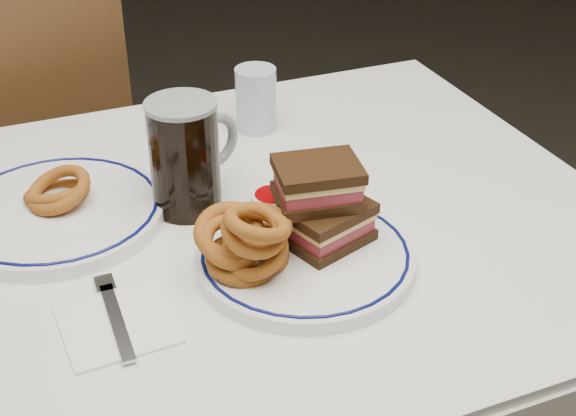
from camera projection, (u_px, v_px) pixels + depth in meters
name	position (u px, v px, depth m)	size (l,w,h in m)	color
dining_table	(176.00, 296.00, 1.15)	(1.27, 0.87, 0.75)	silver
chair_far	(8.00, 150.00, 1.73)	(0.58, 0.58, 1.01)	#4E2D19
main_plate	(305.00, 257.00, 1.03)	(0.28, 0.28, 0.02)	white
reuben_sandwich	(322.00, 203.00, 1.02)	(0.13, 0.12, 0.11)	black
onion_rings_main	(247.00, 240.00, 0.97)	(0.13, 0.12, 0.11)	brown
ketchup_ramekin	(273.00, 204.00, 1.09)	(0.06, 0.06, 0.04)	white
beer_mug	(186.00, 155.00, 1.11)	(0.14, 0.10, 0.16)	black
water_glass	(256.00, 99.00, 1.34)	(0.07, 0.07, 0.11)	#ABCADD
far_plate	(57.00, 212.00, 1.12)	(0.30, 0.30, 0.02)	white
onion_rings_far	(58.00, 191.00, 1.12)	(0.10, 0.11, 0.06)	brown
napkin_fork	(117.00, 322.00, 0.93)	(0.13, 0.17, 0.01)	white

